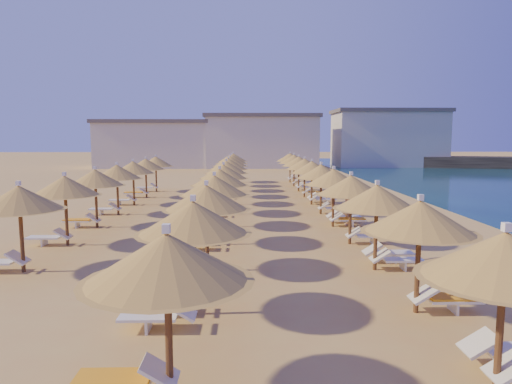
{
  "coord_description": "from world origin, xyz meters",
  "views": [
    {
      "loc": [
        -1.52,
        -19.82,
        4.17
      ],
      "look_at": [
        -1.01,
        4.0,
        1.3
      ],
      "focal_mm": 32.0,
      "sensor_mm": 36.0,
      "label": 1
    }
  ],
  "objects_px": {
    "parasol_row_east": "(321,172)",
    "parasol_row_west": "(224,173)",
    "beachgoer_a": "(347,206)",
    "jetty": "(465,162)",
    "beachgoer_b": "(331,197)"
  },
  "relations": [
    {
      "from": "jetty",
      "to": "parasol_row_west",
      "type": "bearing_deg",
      "value": -116.18
    },
    {
      "from": "jetty",
      "to": "beachgoer_b",
      "type": "height_order",
      "value": "beachgoer_b"
    },
    {
      "from": "beachgoer_a",
      "to": "beachgoer_b",
      "type": "xyz_separation_m",
      "value": [
        0.09,
        4.61,
        -0.15
      ]
    },
    {
      "from": "jetty",
      "to": "beachgoer_b",
      "type": "distance_m",
      "value": 44.21
    },
    {
      "from": "parasol_row_east",
      "to": "parasol_row_west",
      "type": "xyz_separation_m",
      "value": [
        -5.29,
        0.0,
        0.0
      ]
    },
    {
      "from": "parasol_row_west",
      "to": "beachgoer_b",
      "type": "relative_size",
      "value": 24.96
    },
    {
      "from": "beachgoer_a",
      "to": "beachgoer_b",
      "type": "bearing_deg",
      "value": -174.13
    },
    {
      "from": "parasol_row_east",
      "to": "beachgoer_b",
      "type": "height_order",
      "value": "parasol_row_east"
    },
    {
      "from": "jetty",
      "to": "parasol_row_east",
      "type": "xyz_separation_m",
      "value": [
        -26.1,
        -37.71,
        1.53
      ]
    },
    {
      "from": "parasol_row_west",
      "to": "beachgoer_a",
      "type": "xyz_separation_m",
      "value": [
        6.04,
        -3.17,
        -1.36
      ]
    },
    {
      "from": "beachgoer_a",
      "to": "beachgoer_b",
      "type": "relative_size",
      "value": 1.2
    },
    {
      "from": "jetty",
      "to": "beachgoer_a",
      "type": "distance_m",
      "value": 48.11
    },
    {
      "from": "parasol_row_east",
      "to": "parasol_row_west",
      "type": "bearing_deg",
      "value": 180.0
    },
    {
      "from": "jetty",
      "to": "parasol_row_east",
      "type": "bearing_deg",
      "value": -111.1
    },
    {
      "from": "parasol_row_east",
      "to": "beachgoer_a",
      "type": "relative_size",
      "value": 20.82
    }
  ]
}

